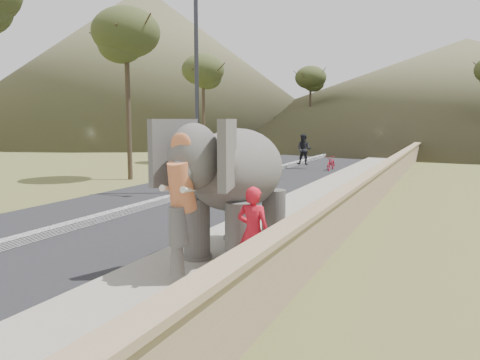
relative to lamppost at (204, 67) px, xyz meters
The scene contains 11 objects.
road 5.37m from the lamppost, 97.76° to the right, with size 7.00×120.00×0.03m, color black.
median 5.29m from the lamppost, 97.76° to the right, with size 0.35×120.00×0.22m, color black.
walkway 7.08m from the lamppost, 25.85° to the right, with size 3.00×120.00×0.15m, color #9E9687.
parapet 8.00m from the lamppost, 19.72° to the right, with size 0.30×120.00×1.10m, color tan.
lamppost is the anchor object (origin of this frame).
signboard 3.30m from the lamppost, 74.00° to the right, with size 0.60×0.08×2.40m.
hill_left 54.52m from the lamppost, 127.94° to the left, with size 60.00×60.00×22.00m, color brown.
hill_far 58.57m from the lamppost, 80.47° to the left, with size 80.00×80.00×14.00m, color brown.
elephant_and_man 9.21m from the lamppost, 56.67° to the right, with size 2.26×3.82×2.71m.
motorcyclist 11.39m from the lamppost, 81.95° to the left, with size 2.37×1.62×2.06m.
trees 17.63m from the lamppost, 67.30° to the left, with size 47.92×43.73×8.91m.
Camera 1 is at (4.02, -3.57, 2.90)m, focal length 35.00 mm.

